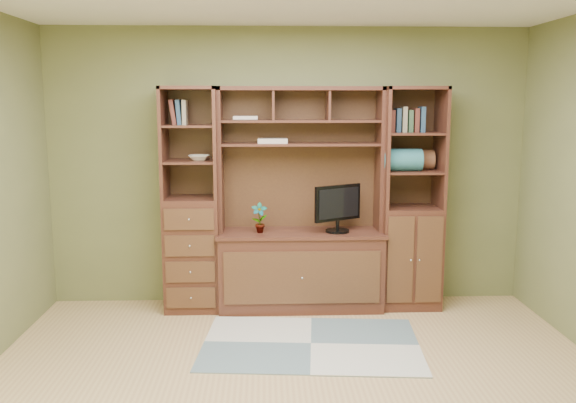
{
  "coord_description": "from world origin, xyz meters",
  "views": [
    {
      "loc": [
        -0.22,
        -3.76,
        1.92
      ],
      "look_at": [
        -0.03,
        1.2,
        1.1
      ],
      "focal_mm": 38.0,
      "sensor_mm": 36.0,
      "label": 1
    }
  ],
  "objects_px": {
    "monitor": "(338,200)",
    "center_hutch": "(301,200)",
    "left_tower": "(192,200)",
    "right_tower": "(411,199)"
  },
  "relations": [
    {
      "from": "right_tower",
      "to": "monitor",
      "type": "distance_m",
      "value": 0.69
    },
    {
      "from": "monitor",
      "to": "center_hutch",
      "type": "bearing_deg",
      "value": 144.64
    },
    {
      "from": "left_tower",
      "to": "right_tower",
      "type": "relative_size",
      "value": 1.0
    },
    {
      "from": "right_tower",
      "to": "monitor",
      "type": "height_order",
      "value": "right_tower"
    },
    {
      "from": "center_hutch",
      "to": "monitor",
      "type": "distance_m",
      "value": 0.34
    },
    {
      "from": "center_hutch",
      "to": "right_tower",
      "type": "height_order",
      "value": "same"
    },
    {
      "from": "center_hutch",
      "to": "left_tower",
      "type": "height_order",
      "value": "same"
    },
    {
      "from": "center_hutch",
      "to": "monitor",
      "type": "relative_size",
      "value": 3.42
    },
    {
      "from": "center_hutch",
      "to": "left_tower",
      "type": "bearing_deg",
      "value": 177.71
    },
    {
      "from": "center_hutch",
      "to": "monitor",
      "type": "xyz_separation_m",
      "value": [
        0.34,
        -0.03,
        0.0
      ]
    }
  ]
}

